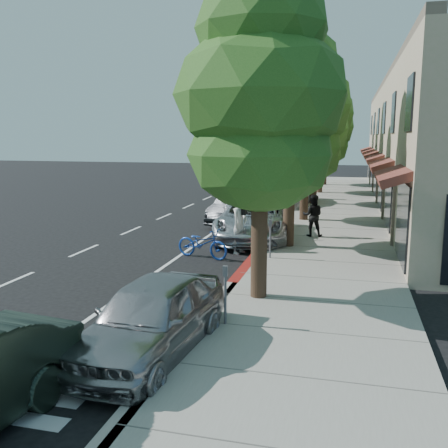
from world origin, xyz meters
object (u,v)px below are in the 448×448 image
(white_pickup, at_px, (289,192))
(near_car_a, at_px, (151,318))
(bicycle, at_px, (202,243))
(pedestrian, at_px, (313,216))
(street_tree_3, at_px, (316,116))
(street_tree_4, at_px, (321,128))
(street_tree_2, at_px, (306,131))
(dark_sedan, at_px, (236,208))
(street_tree_5, at_px, (326,127))
(street_tree_1, at_px, (291,110))
(silver_suv, at_px, (252,219))
(street_tree_0, at_px, (261,100))
(cyclist, at_px, (239,225))
(dark_suv_far, at_px, (295,178))

(white_pickup, relative_size, near_car_a, 1.36)
(bicycle, xyz_separation_m, pedestrian, (3.37, 3.95, 0.47))
(street_tree_3, height_order, street_tree_4, street_tree_3)
(street_tree_2, bearing_deg, dark_sedan, -162.12)
(street_tree_3, xyz_separation_m, street_tree_5, (0.00, 12.00, -0.41))
(street_tree_1, relative_size, silver_suv, 1.34)
(street_tree_0, height_order, bicycle, street_tree_0)
(street_tree_3, relative_size, cyclist, 4.08)
(near_car_a, relative_size, pedestrian, 2.60)
(white_pickup, height_order, pedestrian, pedestrian)
(silver_suv, distance_m, dark_suv_far, 20.82)
(street_tree_3, distance_m, bicycle, 14.98)
(dark_sedan, bearing_deg, street_tree_5, 85.53)
(street_tree_0, bearing_deg, dark_sedan, 105.74)
(street_tree_3, distance_m, pedestrian, 10.90)
(street_tree_0, bearing_deg, street_tree_1, 90.00)
(dark_suv_far, distance_m, pedestrian, 20.55)
(street_tree_5, bearing_deg, street_tree_2, -90.00)
(dark_suv_far, height_order, near_car_a, dark_suv_far)
(bicycle, distance_m, white_pickup, 13.52)
(dark_suv_far, bearing_deg, silver_suv, -92.19)
(street_tree_4, height_order, street_tree_5, street_tree_5)
(bicycle, bearing_deg, cyclist, -31.10)
(street_tree_1, relative_size, cyclist, 3.90)
(street_tree_0, bearing_deg, pedestrian, 84.88)
(street_tree_5, bearing_deg, bicycle, -95.84)
(street_tree_1, xyz_separation_m, dark_suv_far, (-2.20, 22.31, -4.22))
(white_pickup, xyz_separation_m, pedestrian, (2.11, -9.51, 0.13))
(white_pickup, relative_size, dark_suv_far, 1.33)
(street_tree_5, relative_size, dark_suv_far, 1.74)
(cyclist, bearing_deg, pedestrian, -20.24)
(street_tree_2, height_order, bicycle, street_tree_2)
(street_tree_4, height_order, near_car_a, street_tree_4)
(street_tree_3, height_order, dark_suv_far, street_tree_3)
(dark_sedan, relative_size, pedestrian, 2.67)
(dark_suv_far, bearing_deg, bicycle, -94.87)
(street_tree_2, height_order, dark_sedan, street_tree_2)
(bicycle, height_order, pedestrian, pedestrian)
(street_tree_1, distance_m, street_tree_5, 24.00)
(silver_suv, bearing_deg, pedestrian, 3.90)
(street_tree_1, bearing_deg, street_tree_0, -90.00)
(street_tree_3, bearing_deg, street_tree_2, -90.00)
(street_tree_5, bearing_deg, street_tree_4, -90.00)
(street_tree_1, xyz_separation_m, dark_sedan, (-3.10, 5.00, -4.24))
(street_tree_2, xyz_separation_m, white_pickup, (-1.40, 5.48, -3.44))
(street_tree_1, bearing_deg, pedestrian, 70.09)
(cyclist, xyz_separation_m, bicycle, (-1.06, -0.98, -0.50))
(dark_sedan, relative_size, near_car_a, 1.03)
(street_tree_1, height_order, bicycle, street_tree_1)
(street_tree_3, distance_m, street_tree_4, 6.03)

